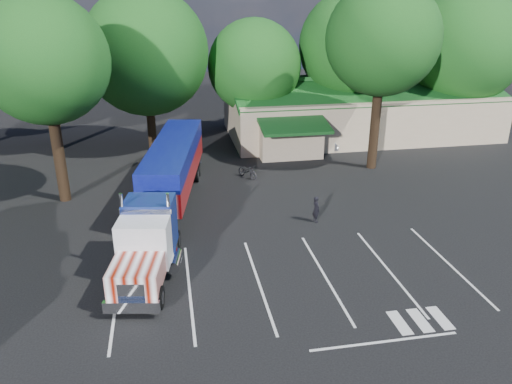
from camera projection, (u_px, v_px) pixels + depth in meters
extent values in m
plane|color=black|center=(240.00, 227.00, 28.60)|extent=(120.00, 120.00, 0.00)
cube|color=tan|center=(359.00, 113.00, 46.61)|extent=(24.00, 11.00, 4.00)
cube|color=#154A1B|center=(371.00, 91.00, 43.48)|extent=(24.20, 6.25, 2.10)
cube|color=#154A1B|center=(351.00, 82.00, 47.86)|extent=(24.20, 6.25, 2.10)
cube|color=tan|center=(290.00, 140.00, 40.30)|extent=(5.00, 2.50, 2.80)
cube|color=#154A1B|center=(295.00, 126.00, 38.55)|extent=(5.40, 3.19, 0.80)
cylinder|color=black|center=(55.00, 126.00, 41.94)|extent=(0.70, 0.70, 4.00)
sphere|color=#154A18|center=(45.00, 64.00, 40.01)|extent=(8.40, 8.40, 8.40)
cylinder|color=black|center=(151.00, 125.00, 41.75)|extent=(0.70, 0.70, 4.30)
sphere|color=#154A18|center=(146.00, 52.00, 39.54)|extent=(10.00, 10.00, 10.00)
cylinder|color=black|center=(254.00, 121.00, 44.56)|extent=(0.70, 0.70, 3.60)
sphere|color=#154A18|center=(254.00, 66.00, 42.77)|extent=(8.00, 8.00, 8.00)
cylinder|color=black|center=(349.00, 111.00, 46.35)|extent=(0.70, 0.70, 4.50)
sphere|color=#154A18|center=(353.00, 45.00, 44.16)|extent=(9.60, 9.60, 9.60)
cylinder|color=black|center=(454.00, 112.00, 47.02)|extent=(0.70, 0.70, 3.90)
sphere|color=#154A18|center=(463.00, 48.00, 44.84)|extent=(10.40, 10.40, 10.40)
cylinder|color=black|center=(59.00, 156.00, 31.21)|extent=(0.70, 0.70, 6.00)
sphere|color=#154A18|center=(44.00, 60.00, 29.02)|extent=(7.60, 7.60, 7.60)
cylinder|color=black|center=(375.00, 126.00, 37.05)|extent=(0.70, 0.70, 6.50)
sphere|color=#154A18|center=(383.00, 38.00, 34.72)|extent=(8.00, 8.00, 8.00)
cube|color=black|center=(148.00, 262.00, 23.52)|extent=(2.03, 6.57, 0.23)
cube|color=white|center=(131.00, 307.00, 20.32)|extent=(2.33, 0.63, 0.51)
cube|color=white|center=(131.00, 293.00, 20.28)|extent=(1.12, 0.30, 0.84)
cube|color=white|center=(136.00, 275.00, 21.21)|extent=(2.49, 2.56, 1.07)
cube|color=silver|center=(144.00, 243.00, 22.72)|extent=(2.54, 1.86, 2.14)
cube|color=black|center=(140.00, 240.00, 21.99)|extent=(2.12, 0.44, 0.93)
cube|color=white|center=(145.00, 212.00, 23.00)|extent=(2.40, 0.50, 0.23)
cube|color=navy|center=(151.00, 223.00, 24.20)|extent=(2.61, 2.23, 2.51)
cylinder|color=white|center=(124.00, 225.00, 23.30)|extent=(0.19, 0.19, 3.16)
cylinder|color=white|center=(170.00, 225.00, 23.32)|extent=(0.19, 0.19, 3.16)
cylinder|color=white|center=(122.00, 261.00, 23.60)|extent=(0.86, 1.57, 0.61)
cylinder|color=white|center=(175.00, 261.00, 23.62)|extent=(0.86, 1.57, 0.61)
cube|color=white|center=(175.00, 170.00, 31.74)|extent=(4.41, 12.14, 1.39)
cube|color=navy|center=(173.00, 151.00, 31.27)|extent=(4.41, 12.14, 1.12)
cube|color=black|center=(183.00, 168.00, 35.81)|extent=(1.65, 3.40, 0.33)
cube|color=black|center=(151.00, 223.00, 27.58)|extent=(0.13, 0.13, 1.30)
cube|color=black|center=(175.00, 223.00, 27.59)|extent=(0.13, 0.13, 1.30)
cube|color=white|center=(187.00, 163.00, 37.94)|extent=(2.22, 0.49, 0.11)
cylinder|color=black|center=(113.00, 298.00, 21.08)|extent=(0.50, 1.06, 1.02)
cylinder|color=black|center=(159.00, 298.00, 21.10)|extent=(0.50, 1.06, 1.02)
cylinder|color=black|center=(135.00, 249.00, 25.05)|extent=(0.50, 1.06, 1.02)
cylinder|color=black|center=(174.00, 249.00, 25.06)|extent=(0.50, 1.06, 1.02)
cylinder|color=black|center=(139.00, 240.00, 26.00)|extent=(0.50, 1.06, 1.02)
cylinder|color=black|center=(176.00, 240.00, 26.01)|extent=(0.50, 1.06, 1.02)
cylinder|color=black|center=(168.00, 175.00, 35.22)|extent=(0.50, 1.06, 1.02)
cylinder|color=black|center=(196.00, 175.00, 35.24)|extent=(0.50, 1.06, 1.02)
cylinder|color=black|center=(171.00, 170.00, 36.26)|extent=(0.50, 1.06, 1.02)
cylinder|color=black|center=(198.00, 169.00, 36.27)|extent=(0.50, 1.06, 1.02)
imported|color=black|center=(316.00, 209.00, 28.99)|extent=(0.49, 0.64, 1.59)
imported|color=black|center=(248.00, 171.00, 36.02)|extent=(1.58, 1.92, 0.98)
imported|color=#ACAEB4|center=(315.00, 141.00, 42.56)|extent=(4.44, 3.32, 1.40)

